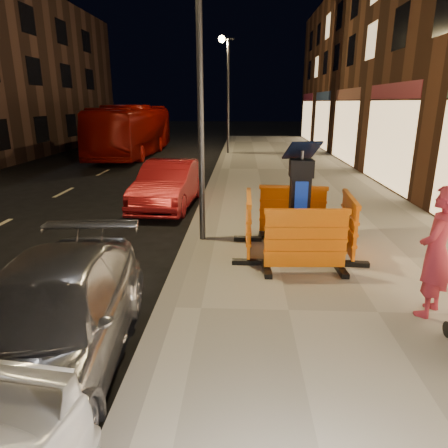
{
  "coord_description": "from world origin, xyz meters",
  "views": [
    {
      "loc": [
        1.08,
        -5.06,
        2.96
      ],
      "look_at": [
        0.8,
        1.0,
        1.1
      ],
      "focal_mm": 32.0,
      "sensor_mm": 36.0,
      "label": 1
    }
  ],
  "objects_px": {
    "parking_kiosk": "(299,202)",
    "barrier_back": "(292,212)",
    "barrier_kerbside": "(248,224)",
    "man": "(436,252)",
    "barrier_front": "(306,241)",
    "car_red": "(170,206)",
    "bus_doubledecker": "(135,156)",
    "barrier_bldgside": "(348,225)",
    "car_silver": "(54,367)"
  },
  "relations": [
    {
      "from": "parking_kiosk",
      "to": "barrier_back",
      "type": "bearing_deg",
      "value": 92.25
    },
    {
      "from": "parking_kiosk",
      "to": "barrier_kerbside",
      "type": "bearing_deg",
      "value": -177.75
    },
    {
      "from": "barrier_kerbside",
      "to": "man",
      "type": "height_order",
      "value": "man"
    },
    {
      "from": "barrier_front",
      "to": "car_red",
      "type": "xyz_separation_m",
      "value": [
        -3.21,
        4.96,
        -0.71
      ]
    },
    {
      "from": "barrier_back",
      "to": "bus_doubledecker",
      "type": "height_order",
      "value": "bus_doubledecker"
    },
    {
      "from": "barrier_front",
      "to": "barrier_kerbside",
      "type": "relative_size",
      "value": 1.0
    },
    {
      "from": "car_red",
      "to": "bus_doubledecker",
      "type": "xyz_separation_m",
      "value": [
        -4.07,
        11.48,
        0.0
      ]
    },
    {
      "from": "barrier_back",
      "to": "car_red",
      "type": "distance_m",
      "value": 4.49
    },
    {
      "from": "barrier_kerbside",
      "to": "parking_kiosk",
      "type": "bearing_deg",
      "value": -89.75
    },
    {
      "from": "car_red",
      "to": "bus_doubledecker",
      "type": "distance_m",
      "value": 12.18
    },
    {
      "from": "barrier_bldgside",
      "to": "bus_doubledecker",
      "type": "xyz_separation_m",
      "value": [
        -8.23,
        15.49,
        -0.71
      ]
    },
    {
      "from": "car_red",
      "to": "man",
      "type": "bearing_deg",
      "value": -49.55
    },
    {
      "from": "barrier_back",
      "to": "barrier_bldgside",
      "type": "distance_m",
      "value": 1.34
    },
    {
      "from": "parking_kiosk",
      "to": "barrier_front",
      "type": "bearing_deg",
      "value": -87.75
    },
    {
      "from": "barrier_bldgside",
      "to": "bus_doubledecker",
      "type": "bearing_deg",
      "value": 32.24
    },
    {
      "from": "barrier_back",
      "to": "bus_doubledecker",
      "type": "relative_size",
      "value": 0.14
    },
    {
      "from": "car_silver",
      "to": "man",
      "type": "distance_m",
      "value": 5.01
    },
    {
      "from": "barrier_back",
      "to": "car_silver",
      "type": "distance_m",
      "value": 5.53
    },
    {
      "from": "bus_doubledecker",
      "to": "man",
      "type": "xyz_separation_m",
      "value": [
        8.79,
        -17.75,
        1.05
      ]
    },
    {
      "from": "car_silver",
      "to": "parking_kiosk",
      "type": "bearing_deg",
      "value": 41.76
    },
    {
      "from": "barrier_bldgside",
      "to": "car_silver",
      "type": "xyz_separation_m",
      "value": [
        -4.19,
        -3.47,
        -0.71
      ]
    },
    {
      "from": "barrier_kerbside",
      "to": "bus_doubledecker",
      "type": "bearing_deg",
      "value": 22.49
    },
    {
      "from": "barrier_back",
      "to": "car_silver",
      "type": "relative_size",
      "value": 0.34
    },
    {
      "from": "car_red",
      "to": "man",
      "type": "height_order",
      "value": "man"
    },
    {
      "from": "parking_kiosk",
      "to": "barrier_back",
      "type": "height_order",
      "value": "parking_kiosk"
    },
    {
      "from": "parking_kiosk",
      "to": "barrier_front",
      "type": "relative_size",
      "value": 1.4
    },
    {
      "from": "barrier_back",
      "to": "parking_kiosk",
      "type": "bearing_deg",
      "value": -84.75
    },
    {
      "from": "barrier_back",
      "to": "bus_doubledecker",
      "type": "bearing_deg",
      "value": 121.86
    },
    {
      "from": "barrier_kerbside",
      "to": "car_red",
      "type": "relative_size",
      "value": 0.36
    },
    {
      "from": "barrier_bldgside",
      "to": "parking_kiosk",
      "type": "bearing_deg",
      "value": 94.25
    },
    {
      "from": "parking_kiosk",
      "to": "barrier_bldgside",
      "type": "xyz_separation_m",
      "value": [
        0.95,
        0.0,
        -0.45
      ]
    },
    {
      "from": "barrier_bldgside",
      "to": "bus_doubledecker",
      "type": "relative_size",
      "value": 0.14
    },
    {
      "from": "barrier_back",
      "to": "bus_doubledecker",
      "type": "distance_m",
      "value": 16.28
    },
    {
      "from": "barrier_front",
      "to": "man",
      "type": "height_order",
      "value": "man"
    },
    {
      "from": "parking_kiosk",
      "to": "car_red",
      "type": "bearing_deg",
      "value": 130.96
    },
    {
      "from": "car_red",
      "to": "barrier_back",
      "type": "bearing_deg",
      "value": -40.1
    },
    {
      "from": "barrier_front",
      "to": "barrier_bldgside",
      "type": "height_order",
      "value": "same"
    },
    {
      "from": "barrier_kerbside",
      "to": "bus_doubledecker",
      "type": "relative_size",
      "value": 0.14
    },
    {
      "from": "parking_kiosk",
      "to": "barrier_front",
      "type": "xyz_separation_m",
      "value": [
        0.0,
        -0.95,
        -0.45
      ]
    },
    {
      "from": "barrier_front",
      "to": "bus_doubledecker",
      "type": "distance_m",
      "value": 17.99
    },
    {
      "from": "car_silver",
      "to": "barrier_back",
      "type": "bearing_deg",
      "value": 48.54
    },
    {
      "from": "barrier_back",
      "to": "barrier_front",
      "type": "bearing_deg",
      "value": -84.75
    },
    {
      "from": "parking_kiosk",
      "to": "barrier_bldgside",
      "type": "relative_size",
      "value": 1.4
    },
    {
      "from": "bus_doubledecker",
      "to": "man",
      "type": "bearing_deg",
      "value": -63.52
    },
    {
      "from": "parking_kiosk",
      "to": "bus_doubledecker",
      "type": "relative_size",
      "value": 0.2
    },
    {
      "from": "barrier_front",
      "to": "barrier_back",
      "type": "bearing_deg",
      "value": 87.25
    },
    {
      "from": "car_silver",
      "to": "bus_doubledecker",
      "type": "xyz_separation_m",
      "value": [
        -4.04,
        18.96,
        0.0
      ]
    },
    {
      "from": "barrier_back",
      "to": "car_silver",
      "type": "xyz_separation_m",
      "value": [
        -3.24,
        -4.42,
        -0.71
      ]
    },
    {
      "from": "barrier_front",
      "to": "car_silver",
      "type": "xyz_separation_m",
      "value": [
        -3.24,
        -2.52,
        -0.71
      ]
    },
    {
      "from": "car_silver",
      "to": "barrier_bldgside",
      "type": "bearing_deg",
      "value": 34.43
    }
  ]
}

